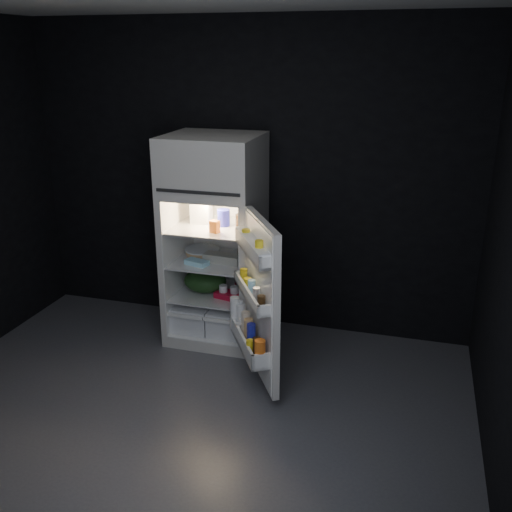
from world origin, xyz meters
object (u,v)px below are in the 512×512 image
(yogurt_tray, at_px, (230,295))
(refrigerator, at_px, (216,233))
(fridge_door, at_px, (257,302))
(egg_carton, at_px, (223,258))
(milk_jug, at_px, (201,209))

(yogurt_tray, bearing_deg, refrigerator, 153.26)
(fridge_door, bearing_deg, refrigerator, 129.26)
(egg_carton, height_order, yogurt_tray, egg_carton)
(refrigerator, distance_m, milk_jug, 0.24)
(egg_carton, bearing_deg, refrigerator, 141.45)
(refrigerator, bearing_deg, egg_carton, -43.68)
(egg_carton, bearing_deg, milk_jug, 157.26)
(fridge_door, xyz_separation_m, yogurt_tray, (-0.40, 0.56, -0.23))
(refrigerator, xyz_separation_m, egg_carton, (0.09, -0.08, -0.19))
(refrigerator, height_order, milk_jug, refrigerator)
(refrigerator, bearing_deg, milk_jug, 165.51)
(milk_jug, distance_m, egg_carton, 0.46)
(refrigerator, distance_m, yogurt_tray, 0.55)
(refrigerator, height_order, egg_carton, refrigerator)
(egg_carton, bearing_deg, fridge_door, -46.69)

